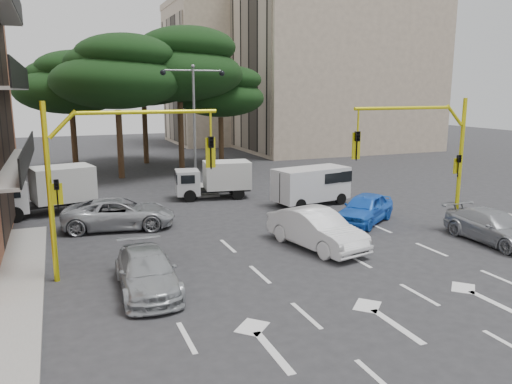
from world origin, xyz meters
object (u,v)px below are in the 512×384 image
(car_blue_compact, at_px, (365,208))
(car_silver_cross_a, at_px, (119,213))
(car_silver_wagon, at_px, (147,272))
(box_truck_a, at_px, (45,191))
(car_white_hatch, at_px, (316,229))
(van_white, at_px, (311,186))
(car_silver_parked, at_px, (494,227))
(signal_mast_right, at_px, (430,148))
(street_lamp_center, at_px, (194,105))
(box_truck_b, at_px, (214,180))
(signal_mast_left, at_px, (105,164))

(car_blue_compact, relative_size, car_silver_cross_a, 0.83)
(car_blue_compact, distance_m, car_silver_wagon, 12.13)
(car_silver_cross_a, xyz_separation_m, box_truck_a, (-3.19, 4.19, 0.51))
(car_white_hatch, relative_size, van_white, 1.12)
(car_silver_wagon, bearing_deg, car_silver_parked, 1.27)
(box_truck_a, bearing_deg, car_silver_cross_a, -155.81)
(car_silver_wagon, bearing_deg, signal_mast_right, 10.79)
(street_lamp_center, bearing_deg, van_white, -55.26)
(street_lamp_center, distance_m, box_truck_a, 10.65)
(car_silver_wagon, relative_size, box_truck_a, 0.89)
(signal_mast_right, distance_m, car_blue_compact, 4.32)
(car_silver_cross_a, bearing_deg, box_truck_b, -41.60)
(car_blue_compact, xyz_separation_m, car_silver_wagon, (-11.26, -4.52, -0.08))
(car_blue_compact, bearing_deg, signal_mast_right, -5.27)
(street_lamp_center, relative_size, car_silver_parked, 1.68)
(car_silver_wagon, height_order, van_white, van_white)
(car_silver_parked, relative_size, van_white, 1.08)
(signal_mast_right, xyz_separation_m, street_lamp_center, (-6.80, 14.01, 1.54))
(car_silver_parked, bearing_deg, car_silver_cross_a, 151.30)
(car_white_hatch, xyz_separation_m, box_truck_a, (-10.30, 10.17, 0.43))
(car_silver_parked, height_order, box_truck_b, box_truck_b)
(signal_mast_right, bearing_deg, car_silver_cross_a, 154.64)
(signal_mast_left, relative_size, car_silver_parked, 1.30)
(signal_mast_left, height_order, car_silver_parked, signal_mast_left)
(car_white_hatch, bearing_deg, car_blue_compact, 20.33)
(car_silver_parked, xyz_separation_m, box_truck_b, (-8.36, 12.93, 0.42))
(signal_mast_left, distance_m, car_silver_parked, 15.89)
(street_lamp_center, xyz_separation_m, box_truck_b, (0.24, -3.23, -4.33))
(signal_mast_right, relative_size, box_truck_b, 1.35)
(signal_mast_left, xyz_separation_m, car_white_hatch, (8.11, 0.00, -3.10))
(street_lamp_center, bearing_deg, signal_mast_right, -64.09)
(box_truck_a, height_order, box_truck_b, box_truck_a)
(signal_mast_right, distance_m, car_white_hatch, 6.31)
(signal_mast_left, bearing_deg, signal_mast_right, 0.00)
(car_silver_wagon, relative_size, car_silver_cross_a, 0.87)
(street_lamp_center, distance_m, car_silver_parked, 18.92)
(van_white, bearing_deg, box_truck_b, -139.14)
(car_blue_compact, relative_size, box_truck_a, 0.85)
(street_lamp_center, xyz_separation_m, box_truck_a, (-9.00, -3.84, -4.21))
(signal_mast_right, bearing_deg, box_truck_b, 121.33)
(van_white, relative_size, box_truck_b, 0.96)
(signal_mast_left, bearing_deg, street_lamp_center, 64.09)
(car_silver_parked, distance_m, box_truck_a, 21.50)
(signal_mast_left, bearing_deg, car_silver_parked, -7.94)
(car_blue_compact, height_order, car_silver_wagon, car_blue_compact)
(box_truck_b, bearing_deg, street_lamp_center, 13.00)
(car_blue_compact, height_order, car_silver_cross_a, car_blue_compact)
(street_lamp_center, bearing_deg, car_white_hatch, -84.68)
(car_white_hatch, relative_size, box_truck_b, 1.07)
(car_white_hatch, height_order, car_silver_cross_a, car_white_hatch)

